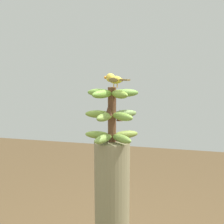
% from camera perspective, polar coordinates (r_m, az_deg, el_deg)
% --- Properties ---
extents(banana_bunch, '(0.30, 0.29, 0.29)m').
position_cam_1_polar(banana_bunch, '(1.45, 0.02, -0.56)').
color(banana_bunch, brown).
rests_on(banana_bunch, banana_tree).
extents(perched_bird, '(0.12, 0.15, 0.07)m').
position_cam_1_polar(perched_bird, '(1.41, 0.38, 6.94)').
color(perched_bird, '#C68933').
rests_on(perched_bird, banana_bunch).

